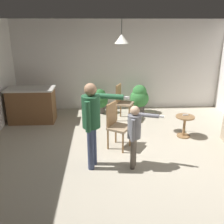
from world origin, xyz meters
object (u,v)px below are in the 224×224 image
(person_child, at_px, (135,130))
(potted_plant_by_wall, at_px, (139,98))
(side_table_by_couch, at_px, (184,124))
(potted_plant_corner, at_px, (100,100))
(kitchen_counter, at_px, (32,105))
(dining_chair_near_wall, at_px, (116,124))
(dining_chair_by_counter, at_px, (122,101))
(spare_remote_on_table, at_px, (185,115))
(person_adult, at_px, (92,117))

(person_child, height_order, potted_plant_by_wall, person_child)
(side_table_by_couch, height_order, potted_plant_corner, potted_plant_corner)
(kitchen_counter, distance_m, potted_plant_corner, 1.96)
(dining_chair_near_wall, distance_m, potted_plant_corner, 2.27)
(side_table_by_couch, xyz_separation_m, dining_chair_by_counter, (-1.38, 1.21, 0.22))
(spare_remote_on_table, bearing_deg, dining_chair_by_counter, 140.03)
(person_child, height_order, potted_plant_corner, person_child)
(dining_chair_by_counter, relative_size, potted_plant_by_wall, 1.16)
(spare_remote_on_table, bearing_deg, person_child, -136.74)
(dining_chair_near_wall, relative_size, potted_plant_by_wall, 1.16)
(potted_plant_corner, bearing_deg, potted_plant_by_wall, -3.28)
(kitchen_counter, distance_m, dining_chair_near_wall, 2.72)
(person_adult, xyz_separation_m, potted_plant_corner, (0.15, 3.02, -0.61))
(dining_chair_by_counter, relative_size, potted_plant_corner, 1.36)
(kitchen_counter, relative_size, spare_remote_on_table, 9.69)
(potted_plant_by_wall, height_order, spare_remote_on_table, potted_plant_by_wall)
(spare_remote_on_table, bearing_deg, side_table_by_couch, -111.93)
(person_child, bearing_deg, side_table_by_couch, 151.69)
(potted_plant_corner, bearing_deg, kitchen_counter, -161.30)
(kitchen_counter, xyz_separation_m, dining_chair_by_counter, (2.48, 0.04, 0.07))
(kitchen_counter, height_order, dining_chair_by_counter, dining_chair_by_counter)
(person_child, distance_m, potted_plant_by_wall, 3.07)
(kitchen_counter, relative_size, potted_plant_corner, 1.72)
(dining_chair_near_wall, bearing_deg, kitchen_counter, -94.52)
(person_child, bearing_deg, spare_remote_on_table, 152.23)
(dining_chair_near_wall, bearing_deg, side_table_by_couch, 136.73)
(side_table_by_couch, bearing_deg, potted_plant_by_wall, 115.26)
(kitchen_counter, bearing_deg, person_adult, -54.50)
(person_child, xyz_separation_m, potted_plant_corner, (-0.62, 3.07, -0.36))
(potted_plant_corner, relative_size, spare_remote_on_table, 5.64)
(kitchen_counter, distance_m, person_adult, 2.98)
(kitchen_counter, bearing_deg, dining_chair_near_wall, -36.31)
(person_child, bearing_deg, kitchen_counter, -115.68)
(spare_remote_on_table, bearing_deg, person_adult, -149.77)
(kitchen_counter, relative_size, potted_plant_by_wall, 1.46)
(potted_plant_corner, xyz_separation_m, potted_plant_by_wall, (1.18, -0.07, 0.07))
(kitchen_counter, height_order, person_child, person_child)
(side_table_by_couch, xyz_separation_m, person_child, (-1.38, -1.27, 0.43))
(side_table_by_couch, relative_size, dining_chair_near_wall, 0.52)
(potted_plant_by_wall, bearing_deg, side_table_by_couch, -64.74)
(kitchen_counter, relative_size, side_table_by_couch, 2.42)
(dining_chair_by_counter, bearing_deg, dining_chair_near_wall, 12.54)
(dining_chair_by_counter, distance_m, potted_plant_by_wall, 0.77)
(kitchen_counter, xyz_separation_m, dining_chair_near_wall, (2.19, -1.61, 0.07))
(person_adult, bearing_deg, side_table_by_couch, 135.51)
(potted_plant_corner, xyz_separation_m, spare_remote_on_table, (2.01, -1.76, 0.13))
(side_table_by_couch, relative_size, spare_remote_on_table, 4.00)
(kitchen_counter, height_order, potted_plant_corner, kitchen_counter)
(person_adult, distance_m, spare_remote_on_table, 2.55)
(person_adult, bearing_deg, potted_plant_corner, -166.99)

